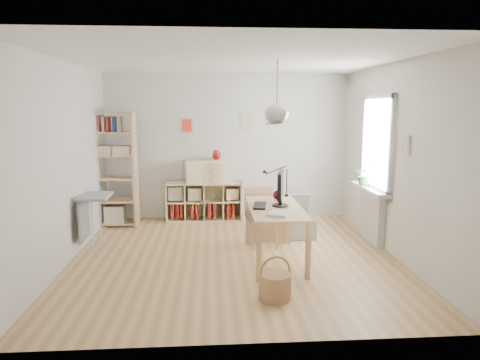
{
  "coord_description": "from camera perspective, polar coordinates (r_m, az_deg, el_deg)",
  "views": [
    {
      "loc": [
        -0.31,
        -5.75,
        2.08
      ],
      "look_at": [
        0.1,
        0.3,
        1.05
      ],
      "focal_mm": 32.0,
      "sensor_mm": 36.0,
      "label": 1
    }
  ],
  "objects": [
    {
      "name": "drawer_chest",
      "position": [
        7.88,
        -4.76,
        1.18
      ],
      "size": [
        0.78,
        0.48,
        0.41
      ],
      "primitive_type": "cube",
      "rotation": [
        0.0,
        0.0,
        0.22
      ],
      "color": "beige",
      "rests_on": "cube_shelf"
    },
    {
      "name": "tall_bookshelf",
      "position": [
        7.81,
        -16.63,
        1.93
      ],
      "size": [
        0.8,
        0.38,
        2.0
      ],
      "color": "tan",
      "rests_on": "ground"
    },
    {
      "name": "cube_shelf",
      "position": [
        8.03,
        -4.94,
        -3.21
      ],
      "size": [
        1.4,
        0.38,
        0.72
      ],
      "color": "beige",
      "rests_on": "ground"
    },
    {
      "name": "side_table",
      "position": [
        6.49,
        -19.24,
        -3.46
      ],
      "size": [
        0.4,
        0.55,
        0.85
      ],
      "color": "gray",
      "rests_on": "ground"
    },
    {
      "name": "window_unit",
      "position": [
        6.86,
        17.89,
        4.74
      ],
      "size": [
        0.07,
        1.16,
        1.46
      ],
      "color": "white",
      "rests_on": "ground"
    },
    {
      "name": "storage_chest",
      "position": [
        7.07,
        7.26,
        -5.74
      ],
      "size": [
        0.62,
        0.7,
        0.65
      ],
      "rotation": [
        0.0,
        0.0,
        0.01
      ],
      "color": "#B1B1AD",
      "rests_on": "ground"
    },
    {
      "name": "paper_tray",
      "position": [
        5.41,
        5.21,
        -4.47
      ],
      "size": [
        0.34,
        0.37,
        0.03
      ],
      "primitive_type": "cube",
      "rotation": [
        0.0,
        0.0,
        -0.43
      ],
      "color": "silver",
      "rests_on": "desk"
    },
    {
      "name": "yarn_ball",
      "position": [
        6.26,
        5.05,
        -2.02
      ],
      "size": [
        0.14,
        0.14,
        0.14
      ],
      "primitive_type": "sphere",
      "color": "#46090E",
      "rests_on": "desk"
    },
    {
      "name": "radiator",
      "position": [
        7.03,
        17.14,
        -4.63
      ],
      "size": [
        0.1,
        0.8,
        0.8
      ],
      "primitive_type": "cube",
      "color": "silver",
      "rests_on": "ground"
    },
    {
      "name": "keyboard",
      "position": [
        5.84,
        2.66,
        -3.41
      ],
      "size": [
        0.23,
        0.45,
        0.02
      ],
      "primitive_type": "cube",
      "rotation": [
        0.0,
        0.0,
        -0.15
      ],
      "color": "black",
      "rests_on": "desk"
    },
    {
      "name": "desk",
      "position": [
        5.84,
        4.72,
        -4.49
      ],
      "size": [
        0.7,
        1.5,
        0.75
      ],
      "color": "tan",
      "rests_on": "ground"
    },
    {
      "name": "chair",
      "position": [
        6.51,
        2.75,
        -4.38
      ],
      "size": [
        0.49,
        0.49,
        0.88
      ],
      "rotation": [
        0.0,
        0.0,
        0.14
      ],
      "color": "gray",
      "rests_on": "ground"
    },
    {
      "name": "monitor",
      "position": [
        5.82,
        5.42,
        -0.89
      ],
      "size": [
        0.22,
        0.55,
        0.48
      ],
      "rotation": [
        0.0,
        0.0,
        -0.22
      ],
      "color": "black",
      "rests_on": "desk"
    },
    {
      "name": "potted_plant",
      "position": [
        7.06,
        16.3,
        0.61
      ],
      "size": [
        0.36,
        0.34,
        0.32
      ],
      "primitive_type": "imported",
      "rotation": [
        0.0,
        0.0,
        -0.39
      ],
      "color": "#366C28",
      "rests_on": "windowsill"
    },
    {
      "name": "wicker_basket",
      "position": [
        4.83,
        4.7,
        -13.8
      ],
      "size": [
        0.36,
        0.36,
        0.49
      ],
      "rotation": [
        0.0,
        0.0,
        0.24
      ],
      "color": "#9A6D45",
      "rests_on": "ground"
    },
    {
      "name": "ground",
      "position": [
        6.12,
        -0.76,
        -10.22
      ],
      "size": [
        4.5,
        4.5,
        0.0
      ],
      "primitive_type": "plane",
      "color": "tan",
      "rests_on": "ground"
    },
    {
      "name": "room_shell",
      "position": [
        5.67,
        4.91,
        8.81
      ],
      "size": [
        4.5,
        4.5,
        4.5
      ],
      "color": "white",
      "rests_on": "ground"
    },
    {
      "name": "windowsill",
      "position": [
        6.92,
        16.93,
        -1.19
      ],
      "size": [
        0.22,
        1.2,
        0.06
      ],
      "primitive_type": "cube",
      "color": "silver",
      "rests_on": "radiator"
    },
    {
      "name": "red_vase",
      "position": [
        7.84,
        -3.14,
        3.37
      ],
      "size": [
        0.16,
        0.16,
        0.19
      ],
      "primitive_type": "ellipsoid",
      "color": "#9E120D",
      "rests_on": "drawer_chest"
    },
    {
      "name": "task_lamp",
      "position": [
        6.37,
        4.56,
        0.29
      ],
      "size": [
        0.41,
        0.15,
        0.44
      ],
      "color": "black",
      "rests_on": "desk"
    }
  ]
}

